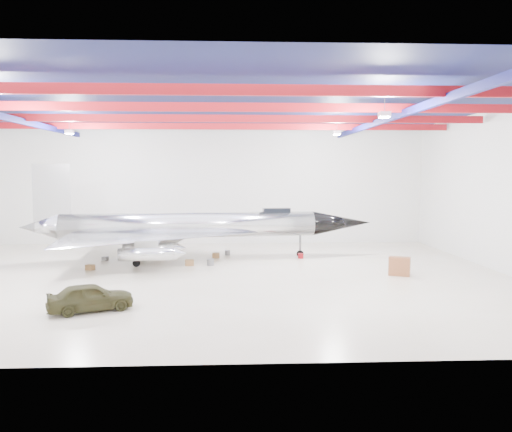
{
  "coord_description": "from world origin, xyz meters",
  "views": [
    {
      "loc": [
        2.15,
        -31.92,
        6.69
      ],
      "look_at": [
        3.68,
        2.0,
        3.72
      ],
      "focal_mm": 35.0,
      "sensor_mm": 36.0,
      "label": 1
    }
  ],
  "objects": [
    {
      "name": "desk",
      "position": [
        12.91,
        -0.4,
        0.61
      ],
      "size": [
        1.49,
        1.15,
        1.22
      ],
      "primitive_type": "cube",
      "rotation": [
        0.0,
        0.0,
        -0.42
      ],
      "color": "brown",
      "rests_on": "floor"
    },
    {
      "name": "engine_drum",
      "position": [
        0.47,
        3.7,
        0.23
      ],
      "size": [
        0.64,
        0.64,
        0.46
      ],
      "primitive_type": "cylinder",
      "rotation": [
        0.0,
        0.0,
        -0.3
      ],
      "color": "#59595B",
      "rests_on": "floor"
    },
    {
      "name": "floor",
      "position": [
        0.0,
        0.0,
        0.0
      ],
      "size": [
        40.0,
        40.0,
        0.0
      ],
      "primitive_type": "plane",
      "color": "beige",
      "rests_on": "ground"
    },
    {
      "name": "parts_bin",
      "position": [
        0.74,
        6.88,
        0.2
      ],
      "size": [
        0.57,
        0.45,
        0.39
      ],
      "primitive_type": "cube",
      "rotation": [
        0.0,
        0.0,
        -0.01
      ],
      "color": "olive",
      "rests_on": "floor"
    },
    {
      "name": "ceiling",
      "position": [
        0.0,
        0.0,
        11.0
      ],
      "size": [
        40.0,
        40.0,
        0.0
      ],
      "primitive_type": "plane",
      "rotation": [
        3.14,
        0.0,
        0.0
      ],
      "color": "#0A0F38",
      "rests_on": "wall_back"
    },
    {
      "name": "spares_box",
      "position": [
        1.64,
        8.24,
        0.19
      ],
      "size": [
        0.49,
        0.49,
        0.38
      ],
      "primitive_type": "cylinder",
      "rotation": [
        0.0,
        0.0,
        -0.17
      ],
      "color": "#59595B",
      "rests_on": "floor"
    },
    {
      "name": "crate_small",
      "position": [
        -7.65,
        6.07,
        0.15
      ],
      "size": [
        0.51,
        0.45,
        0.3
      ],
      "primitive_type": "cube",
      "rotation": [
        0.0,
        0.0,
        -0.31
      ],
      "color": "#59595B",
      "rests_on": "floor"
    },
    {
      "name": "wall_right",
      "position": [
        20.0,
        0.0,
        5.5
      ],
      "size": [
        0.0,
        30.0,
        30.0
      ],
      "primitive_type": "plane",
      "rotation": [
        1.57,
        0.0,
        -1.57
      ],
      "color": "silver",
      "rests_on": "floor"
    },
    {
      "name": "tool_chest",
      "position": [
        7.37,
        6.35,
        0.19
      ],
      "size": [
        0.53,
        0.53,
        0.39
      ],
      "primitive_type": "cylinder",
      "rotation": [
        0.0,
        0.0,
        0.25
      ],
      "color": "maroon",
      "rests_on": "floor"
    },
    {
      "name": "wall_back",
      "position": [
        0.0,
        15.0,
        5.5
      ],
      "size": [
        40.0,
        0.0,
        40.0
      ],
      "primitive_type": "plane",
      "rotation": [
        1.57,
        0.0,
        0.0
      ],
      "color": "silver",
      "rests_on": "floor"
    },
    {
      "name": "toolbox_red",
      "position": [
        -3.93,
        7.42,
        0.15
      ],
      "size": [
        0.52,
        0.48,
        0.3
      ],
      "primitive_type": "cube",
      "rotation": [
        0.0,
        0.0,
        -0.42
      ],
      "color": "maroon",
      "rests_on": "floor"
    },
    {
      "name": "crate_ply",
      "position": [
        -7.73,
        2.36,
        0.19
      ],
      "size": [
        0.63,
        0.56,
        0.37
      ],
      "primitive_type": "cube",
      "rotation": [
        0.0,
        0.0,
        -0.3
      ],
      "color": "olive",
      "rests_on": "floor"
    },
    {
      "name": "ceiling_structure",
      "position": [
        0.0,
        0.0,
        10.32
      ],
      "size": [
        39.5,
        29.5,
        1.08
      ],
      "color": "maroon",
      "rests_on": "ceiling"
    },
    {
      "name": "jeep",
      "position": [
        -4.78,
        -7.94,
        0.69
      ],
      "size": [
        4.33,
        3.07,
        1.37
      ],
      "primitive_type": "imported",
      "rotation": [
        0.0,
        0.0,
        1.98
      ],
      "color": "#333219",
      "rests_on": "floor"
    },
    {
      "name": "jet_aircraft",
      "position": [
        -1.23,
        6.14,
        2.4
      ],
      "size": [
        26.85,
        16.62,
        7.32
      ],
      "rotation": [
        0.0,
        0.0,
        0.09
      ],
      "color": "silver",
      "rests_on": "floor"
    },
    {
      "name": "oil_barrel",
      "position": [
        -1.05,
        3.68,
        0.21
      ],
      "size": [
        0.67,
        0.57,
        0.42
      ],
      "primitive_type": "cube",
      "rotation": [
        0.0,
        0.0,
        0.16
      ],
      "color": "olive",
      "rests_on": "floor"
    }
  ]
}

